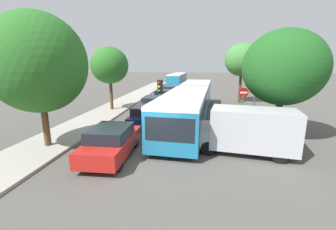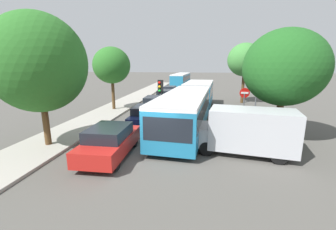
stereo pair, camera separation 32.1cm
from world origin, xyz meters
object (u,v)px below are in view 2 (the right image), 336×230
queued_car_navy (146,116)px  queued_car_tan (154,104)px  articulated_bus (192,101)px  tree_right_near (285,68)px  traffic_light (160,93)px  tree_left_near (38,63)px  city_bus_rear (181,79)px  queued_car_silver (170,91)px  direction_sign_post (257,90)px  queued_car_black (165,96)px  no_entry_sign (244,101)px  tree_left_mid (111,66)px  tree_right_mid (245,61)px  white_van (247,130)px  queued_car_red (110,141)px

queued_car_navy → queued_car_tan: bearing=3.7°
articulated_bus → tree_right_near: (5.38, -4.32, 2.76)m
articulated_bus → traffic_light: 3.77m
traffic_light → tree_left_near: size_ratio=0.48×
city_bus_rear → tree_left_near: 35.97m
queued_car_silver → direction_sign_post: 15.71m
direction_sign_post → queued_car_black: bearing=-29.2°
city_bus_rear → no_entry_sign: size_ratio=4.00×
queued_car_silver → tree_left_mid: 11.61m
traffic_light → tree_right_mid: bearing=166.2°
traffic_light → articulated_bus: bearing=164.5°
white_van → no_entry_sign: 5.25m
direction_sign_post → tree_left_mid: bearing=1.4°
queued_car_tan → traffic_light: 5.67m
queued_car_black → traffic_light: bearing=-173.4°
queued_car_black → direction_sign_post: 11.49m
tree_left_mid → queued_car_navy: bearing=-47.6°
articulated_bus → no_entry_sign: 4.18m
queued_car_silver → tree_left_mid: (-4.15, -10.25, 3.52)m
tree_left_near → tree_right_mid: 20.69m
traffic_light → tree_right_near: size_ratio=0.53×
queued_car_black → tree_left_mid: tree_left_mid is taller
queued_car_red → direction_sign_post: direction_sign_post is taller
queued_car_tan → queued_car_silver: bearing=-0.8°
queued_car_silver → queued_car_navy: bearing=-179.4°
queued_car_navy → queued_car_red: bearing=175.7°
queued_car_navy → tree_left_mid: 7.46m
tree_left_mid → tree_right_near: (13.10, -6.66, 0.04)m
city_bus_rear → queued_car_silver: 15.46m
queued_car_black → white_van: white_van is taller
queued_car_red → tree_left_mid: bearing=20.4°
white_van → direction_sign_post: bearing=-96.5°
queued_car_tan → white_van: white_van is taller
queued_car_black → no_entry_sign: size_ratio=1.53×
articulated_bus → queued_car_tan: bearing=-116.1°
city_bus_rear → tree_left_near: size_ratio=1.60×
queued_car_tan → tree_right_near: size_ratio=0.66×
queued_car_tan → tree_left_near: size_ratio=0.60×
queued_car_navy → queued_car_tan: size_ratio=1.00×
queued_car_red → traffic_light: bearing=-16.9°
tree_left_near → queued_car_tan: bearing=67.8°
no_entry_sign → white_van: bearing=-7.9°
white_van → queued_car_tan: bearing=-44.7°
tree_left_near → queued_car_black: bearing=74.1°
queued_car_red → tree_right_mid: tree_right_mid is taller
tree_left_near → tree_right_near: (12.97, 3.22, -0.26)m
queued_car_red → tree_left_mid: (-4.07, 10.66, 3.44)m
no_entry_sign → tree_right_mid: tree_right_mid is taller
queued_car_navy → direction_sign_post: bearing=-76.7°
no_entry_sign → direction_sign_post: 1.81m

